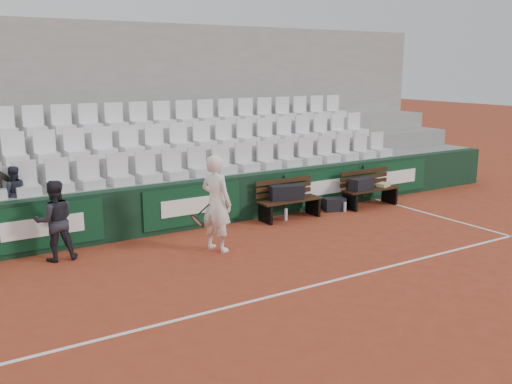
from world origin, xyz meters
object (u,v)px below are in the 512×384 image
(bench_left, at_px, (290,209))
(sports_bag_right, at_px, (361,184))
(water_bottle_near, at_px, (286,214))
(water_bottle_far, at_px, (345,207))
(sports_bag_ground, at_px, (334,204))
(spectator_c, at_px, (12,169))
(sports_bag_left, at_px, (286,192))
(ball_kid, at_px, (55,221))
(bench_right, at_px, (370,197))
(tennis_player, at_px, (216,203))

(bench_left, relative_size, sports_bag_right, 2.43)
(water_bottle_near, xyz_separation_m, water_bottle_far, (1.62, -0.11, -0.02))
(sports_bag_ground, xyz_separation_m, spectator_c, (-6.86, 0.99, 1.35))
(sports_bag_ground, bearing_deg, spectator_c, 171.82)
(sports_bag_right, bearing_deg, sports_bag_left, 176.20)
(water_bottle_far, bearing_deg, water_bottle_near, 176.05)
(water_bottle_near, distance_m, ball_kid, 4.97)
(bench_left, bearing_deg, spectator_c, 169.54)
(bench_right, relative_size, sports_bag_left, 2.00)
(bench_right, bearing_deg, ball_kid, 179.93)
(bench_right, xyz_separation_m, water_bottle_far, (-0.87, -0.08, -0.11))
(bench_left, relative_size, bench_right, 1.00)
(bench_left, distance_m, tennis_player, 2.76)
(sports_bag_left, height_order, water_bottle_near, sports_bag_left)
(bench_left, bearing_deg, bench_right, -2.50)
(sports_bag_left, xyz_separation_m, tennis_player, (-2.36, -1.12, 0.29))
(tennis_player, bearing_deg, bench_left, 24.21)
(tennis_player, height_order, spectator_c, spectator_c)
(bench_right, height_order, water_bottle_far, bench_right)
(sports_bag_ground, height_order, water_bottle_near, sports_bag_ground)
(bench_left, distance_m, water_bottle_near, 0.20)
(sports_bag_ground, relative_size, water_bottle_near, 1.84)
(sports_bag_right, xyz_separation_m, ball_kid, (-7.11, 0.02, 0.12))
(sports_bag_right, xyz_separation_m, water_bottle_far, (-0.56, -0.07, -0.47))
(sports_bag_right, bearing_deg, spectator_c, 171.45)
(sports_bag_left, bearing_deg, bench_right, -3.04)
(spectator_c, bearing_deg, ball_kid, 119.60)
(sports_bag_left, bearing_deg, bench_left, -18.65)
(sports_bag_left, relative_size, spectator_c, 0.74)
(bench_right, height_order, sports_bag_right, sports_bag_right)
(ball_kid, bearing_deg, water_bottle_near, -174.84)
(bench_left, relative_size, water_bottle_far, 6.32)
(sports_bag_left, xyz_separation_m, sports_bag_ground, (1.39, 0.01, -0.46))
(sports_bag_left, distance_m, spectator_c, 5.63)
(spectator_c, bearing_deg, water_bottle_near, 175.86)
(water_bottle_near, relative_size, spectator_c, 0.27)
(sports_bag_left, xyz_separation_m, sports_bag_right, (2.09, -0.14, -0.02))
(sports_bag_ground, distance_m, ball_kid, 6.43)
(bench_right, distance_m, spectator_c, 8.06)
(bench_left, distance_m, sports_bag_ground, 1.32)
(bench_left, height_order, sports_bag_ground, bench_left)
(sports_bag_ground, height_order, spectator_c, spectator_c)
(ball_kid, bearing_deg, sports_bag_right, -175.23)
(tennis_player, xyz_separation_m, ball_kid, (-2.65, 1.00, -0.18))
(water_bottle_near, distance_m, tennis_player, 2.62)
(tennis_player, bearing_deg, water_bottle_far, 13.17)
(sports_bag_ground, bearing_deg, sports_bag_right, -12.17)
(bench_left, bearing_deg, ball_kid, -178.96)
(sports_bag_right, height_order, water_bottle_far, sports_bag_right)
(bench_right, relative_size, sports_bag_ground, 2.97)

